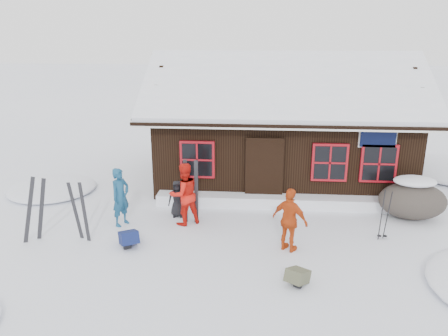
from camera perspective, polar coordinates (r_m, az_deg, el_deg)
The scene contains 15 objects.
ground at distance 11.18m, azimuth 0.55°, elevation -9.21°, with size 120.00×120.00×0.00m, color white.
mountain_hut at distance 15.36m, azimuth 7.49°, elevation 4.37°, with size 8.90×6.09×4.42m.
snow_drift at distance 13.17m, azimuth 7.79°, elevation -4.29°, with size 7.60×0.60×0.35m, color white.
snow_mounds at distance 12.89m, azimuth 8.52°, elevation -5.66°, with size 20.60×13.20×0.48m.
skier_teal at distance 11.96m, azimuth -13.36°, elevation -3.71°, with size 0.58×0.38×1.59m, color navy.
skier_orange_left at distance 11.72m, azimuth -5.23°, elevation -3.40°, with size 0.83×0.65×1.71m, color red.
skier_orange_right at distance 10.41m, azimuth 8.60°, elevation -6.77°, with size 0.92×0.38×1.56m, color #C44314.
skier_crouched at distance 12.33m, azimuth -6.11°, elevation -4.00°, with size 0.52×0.34×1.06m, color black.
boulder at distance 13.25m, azimuth 23.40°, elevation -3.78°, with size 1.84×1.38×1.08m.
ski_pair_left at distance 11.74m, azimuth -23.43°, elevation -5.05°, with size 0.71×0.30×1.71m.
ski_pair_mid at distance 11.43m, azimuth -18.30°, elevation -5.50°, with size 0.51×0.18×1.56m.
ski_pair_right at distance 11.79m, azimuth -4.36°, elevation -3.22°, with size 0.43×0.07×1.83m.
ski_poles at distance 11.61m, azimuth 20.23°, elevation -5.88°, with size 0.24×0.12×1.34m.
backpack_blue at distance 11.01m, azimuth -12.31°, elevation -9.20°, with size 0.42×0.55×0.30m, color #121C4E.
backpack_olive at distance 9.41m, azimuth 9.55°, elevation -14.06°, with size 0.37×0.49×0.27m, color #4C4E37.
Camera 1 is at (0.68, -9.97, 5.02)m, focal length 35.00 mm.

